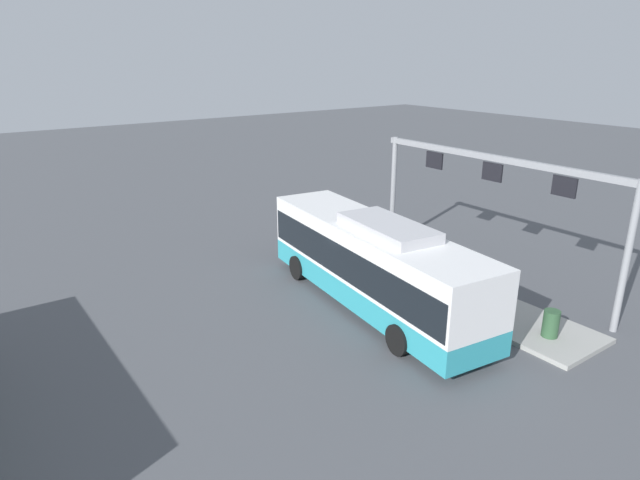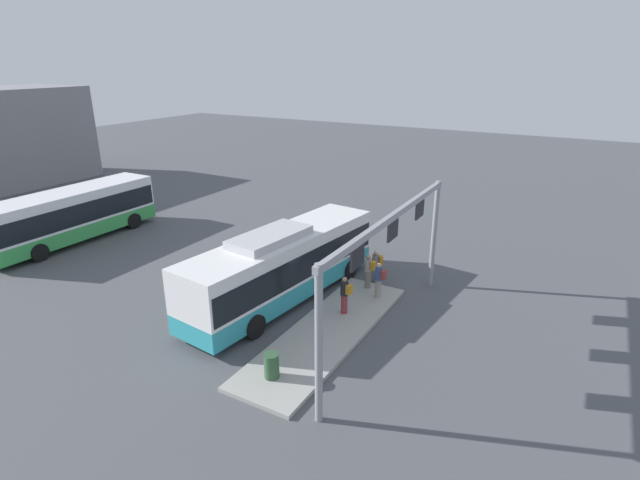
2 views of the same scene
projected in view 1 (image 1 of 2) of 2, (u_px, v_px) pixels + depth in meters
name	position (u px, v px, depth m)	size (l,w,h in m)	color
ground_plane	(371.00, 306.00, 20.24)	(120.00, 120.00, 0.00)	#4C4F54
platform_curb	(465.00, 298.00, 20.68)	(10.00, 2.80, 0.16)	#9E9E99
bus_main	(373.00, 260.00, 19.65)	(11.08, 3.74, 3.46)	teal
person_boarding	(383.00, 244.00, 23.63)	(0.36, 0.54, 1.67)	slate
person_waiting_near	(366.00, 241.00, 24.47)	(0.53, 0.61, 1.67)	slate
person_waiting_mid	(433.00, 262.00, 21.59)	(0.43, 0.58, 1.67)	maroon
person_waiting_far	(408.00, 245.00, 23.57)	(0.41, 0.57, 1.67)	gray
platform_sign_gantry	(491.00, 188.00, 21.41)	(11.36, 0.24, 5.20)	gray
trash_bin	(551.00, 324.00, 17.63)	(0.52, 0.52, 0.90)	#2D5133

